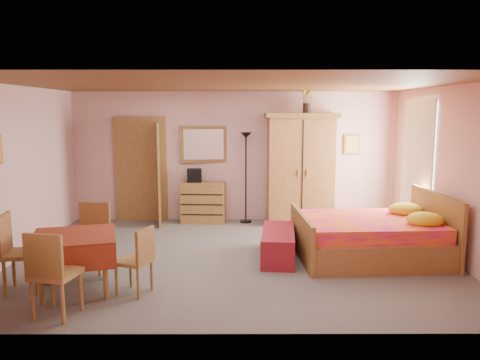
{
  "coord_description": "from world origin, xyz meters",
  "views": [
    {
      "loc": [
        0.08,
        -6.92,
        2.23
      ],
      "look_at": [
        0.1,
        0.3,
        1.15
      ],
      "focal_mm": 35.0,
      "sensor_mm": 36.0,
      "label": 1
    }
  ],
  "objects_px": {
    "stereo": "(194,175)",
    "chair_south": "(56,273)",
    "chest_of_drawers": "(203,202)",
    "bench": "(278,244)",
    "wardrobe": "(300,169)",
    "bed": "(369,226)",
    "floor_lamp": "(246,178)",
    "sunflower_vase": "(307,99)",
    "chair_north": "(91,238)",
    "chair_east": "(134,260)",
    "dining_table": "(75,263)",
    "chair_west": "(23,253)",
    "wall_mirror": "(204,144)"
  },
  "relations": [
    {
      "from": "stereo",
      "to": "chair_south",
      "type": "relative_size",
      "value": 0.29
    },
    {
      "from": "chest_of_drawers",
      "to": "bench",
      "type": "relative_size",
      "value": 0.67
    },
    {
      "from": "chair_south",
      "to": "wardrobe",
      "type": "bearing_deg",
      "value": 64.8
    },
    {
      "from": "chest_of_drawers",
      "to": "bed",
      "type": "bearing_deg",
      "value": -36.61
    },
    {
      "from": "floor_lamp",
      "to": "wardrobe",
      "type": "height_order",
      "value": "wardrobe"
    },
    {
      "from": "stereo",
      "to": "chair_south",
      "type": "height_order",
      "value": "stereo"
    },
    {
      "from": "sunflower_vase",
      "to": "chair_north",
      "type": "distance_m",
      "value": 4.81
    },
    {
      "from": "floor_lamp",
      "to": "sunflower_vase",
      "type": "distance_m",
      "value": 1.93
    },
    {
      "from": "wardrobe",
      "to": "chair_north",
      "type": "distance_m",
      "value": 4.34
    },
    {
      "from": "bed",
      "to": "bench",
      "type": "xyz_separation_m",
      "value": [
        -1.37,
        -0.01,
        -0.28
      ]
    },
    {
      "from": "floor_lamp",
      "to": "wardrobe",
      "type": "relative_size",
      "value": 0.83
    },
    {
      "from": "sunflower_vase",
      "to": "bench",
      "type": "relative_size",
      "value": 0.41
    },
    {
      "from": "chair_north",
      "to": "chair_east",
      "type": "distance_m",
      "value": 1.09
    },
    {
      "from": "wardrobe",
      "to": "chair_south",
      "type": "relative_size",
      "value": 2.24
    },
    {
      "from": "bench",
      "to": "dining_table",
      "type": "height_order",
      "value": "dining_table"
    },
    {
      "from": "chest_of_drawers",
      "to": "stereo",
      "type": "distance_m",
      "value": 0.57
    },
    {
      "from": "chair_east",
      "to": "chest_of_drawers",
      "type": "bearing_deg",
      "value": 11.7
    },
    {
      "from": "bench",
      "to": "dining_table",
      "type": "distance_m",
      "value": 2.93
    },
    {
      "from": "chair_south",
      "to": "chair_north",
      "type": "distance_m",
      "value": 1.41
    },
    {
      "from": "stereo",
      "to": "chair_west",
      "type": "xyz_separation_m",
      "value": [
        -1.78,
        -3.65,
        -0.45
      ]
    },
    {
      "from": "bench",
      "to": "chair_west",
      "type": "height_order",
      "value": "chair_west"
    },
    {
      "from": "bed",
      "to": "chair_east",
      "type": "xyz_separation_m",
      "value": [
        -3.26,
        -1.38,
        -0.08
      ]
    },
    {
      "from": "sunflower_vase",
      "to": "bed",
      "type": "height_order",
      "value": "sunflower_vase"
    },
    {
      "from": "wardrobe",
      "to": "stereo",
      "type": "bearing_deg",
      "value": 175.45
    },
    {
      "from": "wardrobe",
      "to": "chair_east",
      "type": "height_order",
      "value": "wardrobe"
    },
    {
      "from": "dining_table",
      "to": "chair_west",
      "type": "height_order",
      "value": "chair_west"
    },
    {
      "from": "chest_of_drawers",
      "to": "chair_north",
      "type": "bearing_deg",
      "value": -110.62
    },
    {
      "from": "floor_lamp",
      "to": "stereo",
      "type": "bearing_deg",
      "value": 177.69
    },
    {
      "from": "stereo",
      "to": "wardrobe",
      "type": "bearing_deg",
      "value": -3.9
    },
    {
      "from": "chest_of_drawers",
      "to": "floor_lamp",
      "type": "height_order",
      "value": "floor_lamp"
    },
    {
      "from": "chest_of_drawers",
      "to": "dining_table",
      "type": "bearing_deg",
      "value": -105.75
    },
    {
      "from": "floor_lamp",
      "to": "chair_north",
      "type": "bearing_deg",
      "value": -127.03
    },
    {
      "from": "wall_mirror",
      "to": "chair_east",
      "type": "relative_size",
      "value": 1.12
    },
    {
      "from": "bench",
      "to": "chair_south",
      "type": "bearing_deg",
      "value": -142.19
    },
    {
      "from": "floor_lamp",
      "to": "dining_table",
      "type": "bearing_deg",
      "value": -120.85
    },
    {
      "from": "dining_table",
      "to": "chair_north",
      "type": "relative_size",
      "value": 1.03
    },
    {
      "from": "wall_mirror",
      "to": "bed",
      "type": "relative_size",
      "value": 0.43
    },
    {
      "from": "bed",
      "to": "chair_south",
      "type": "bearing_deg",
      "value": -155.91
    },
    {
      "from": "chair_south",
      "to": "chair_east",
      "type": "bearing_deg",
      "value": 54.38
    },
    {
      "from": "wall_mirror",
      "to": "stereo",
      "type": "xyz_separation_m",
      "value": [
        -0.18,
        -0.17,
        -0.61
      ]
    },
    {
      "from": "chest_of_drawers",
      "to": "wardrobe",
      "type": "distance_m",
      "value": 2.03
    },
    {
      "from": "wardrobe",
      "to": "bench",
      "type": "relative_size",
      "value": 1.69
    },
    {
      "from": "dining_table",
      "to": "chair_south",
      "type": "distance_m",
      "value": 0.71
    },
    {
      "from": "bench",
      "to": "bed",
      "type": "bearing_deg",
      "value": 0.56
    },
    {
      "from": "bench",
      "to": "chest_of_drawers",
      "type": "bearing_deg",
      "value": 119.4
    },
    {
      "from": "chest_of_drawers",
      "to": "chair_east",
      "type": "distance_m",
      "value": 3.73
    },
    {
      "from": "chair_south",
      "to": "chair_west",
      "type": "distance_m",
      "value": 0.98
    },
    {
      "from": "chair_south",
      "to": "chair_north",
      "type": "xyz_separation_m",
      "value": [
        -0.07,
        1.41,
        -0.01
      ]
    },
    {
      "from": "chest_of_drawers",
      "to": "floor_lamp",
      "type": "bearing_deg",
      "value": 3.81
    },
    {
      "from": "bench",
      "to": "chair_east",
      "type": "bearing_deg",
      "value": -144.1
    }
  ]
}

